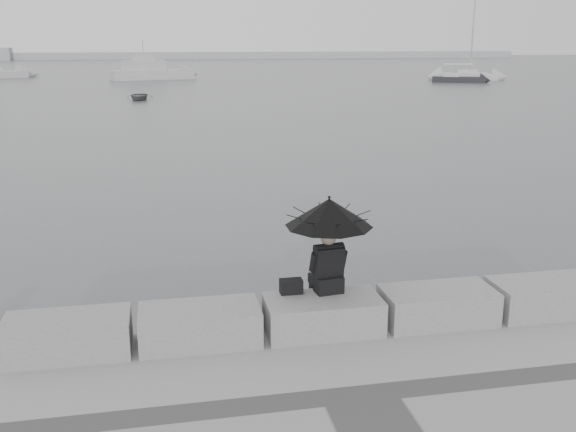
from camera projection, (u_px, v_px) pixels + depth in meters
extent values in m
plane|color=#4D4F52|center=(315.00, 349.00, 9.52)|extent=(360.00, 360.00, 0.00)
cube|color=slate|center=(67.00, 336.00, 8.26)|extent=(1.60, 0.80, 0.50)
cube|color=slate|center=(200.00, 325.00, 8.58)|extent=(1.60, 0.80, 0.50)
cube|color=slate|center=(323.00, 315.00, 8.90)|extent=(1.60, 0.80, 0.50)
cube|color=slate|center=(438.00, 306.00, 9.22)|extent=(1.60, 0.80, 0.50)
cube|color=slate|center=(545.00, 297.00, 9.53)|extent=(1.60, 0.80, 0.50)
sphere|color=#726056|center=(328.00, 238.00, 8.91)|extent=(0.21, 0.21, 0.21)
cylinder|color=black|center=(329.00, 234.00, 8.88)|extent=(0.02, 0.02, 1.00)
cone|color=black|center=(329.00, 212.00, 8.80)|extent=(1.22, 1.22, 0.39)
sphere|color=black|center=(329.00, 197.00, 8.74)|extent=(0.04, 0.04, 0.04)
cube|color=black|center=(291.00, 286.00, 9.00)|extent=(0.32, 0.18, 0.20)
cube|color=#A1A4A7|center=(167.00, 56.00, 155.95)|extent=(180.00, 6.00, 1.60)
cube|color=silver|center=(466.00, 77.00, 73.80)|extent=(7.04, 3.86, 0.90)
cube|color=silver|center=(466.00, 72.00, 73.64)|extent=(2.64, 2.09, 0.50)
cylinder|color=#969699|center=(470.00, 18.00, 72.09)|extent=(0.16, 0.16, 12.00)
cylinder|color=#969699|center=(467.00, 66.00, 73.47)|extent=(3.67, 0.95, 0.10)
cube|color=silver|center=(152.00, 75.00, 74.84)|extent=(9.82, 5.48, 1.20)
cube|color=silver|center=(152.00, 65.00, 74.55)|extent=(5.15, 3.51, 1.20)
cube|color=silver|center=(151.00, 58.00, 74.31)|extent=(2.72, 2.23, 0.60)
cylinder|color=#969699|center=(151.00, 48.00, 74.02)|extent=(0.08, 0.08, 1.60)
cube|color=black|center=(459.00, 80.00, 69.77)|extent=(5.76, 3.82, 0.70)
cube|color=silver|center=(459.00, 75.00, 69.64)|extent=(2.03, 1.80, 0.50)
imported|color=slate|center=(139.00, 96.00, 49.39)|extent=(3.10, 1.45, 0.51)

